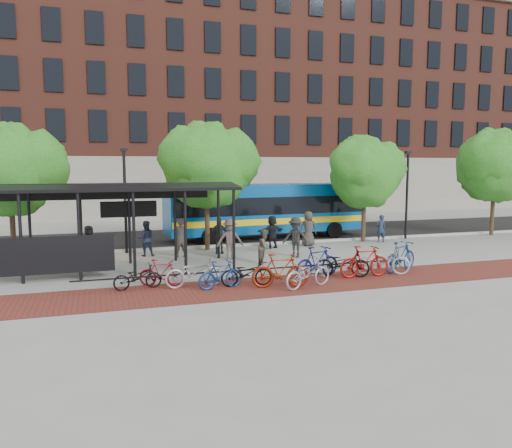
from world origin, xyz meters
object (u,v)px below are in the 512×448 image
object	(u,v)px
tree_d	(496,163)
bike_2	(194,272)
pedestrian_8	(265,247)
pedestrian_3	(230,239)
bike_5	(280,271)
pedestrian_6	(308,229)
tree_a	(12,167)
bike_0	(138,277)
bike_4	(247,273)
bike_11	(401,256)
bike_3	(220,275)
bike_7	(317,262)
pedestrian_0	(89,243)
pedestrian_7	(381,229)
bike_6	(308,273)
bus	(267,207)
pedestrian_5	(272,232)
lamp_post_right	(407,192)
bus_shelter	(102,198)
bike_10	(383,260)
pedestrian_9	(296,237)
lamp_post_left	(125,197)
pedestrian_1	(180,238)
pedestrian_2	(146,238)
bike_8	(342,263)
bike_9	(364,261)
pedestrian_4	(219,236)
bike_1	(161,273)
tree_b	(208,162)

from	to	relation	value
tree_d	bike_2	world-z (taller)	tree_d
pedestrian_8	pedestrian_3	bearing A→B (deg)	80.94
bike_5	pedestrian_6	distance (m)	9.41
tree_a	bike_0	bearing A→B (deg)	-56.75
bike_4	bike_11	size ratio (longest dim) A/B	0.89
bike_3	tree_d	bearing A→B (deg)	-77.82
bike_4	bike_7	size ratio (longest dim) A/B	0.91
tree_d	pedestrian_0	bearing A→B (deg)	-177.44
pedestrian_0	pedestrian_7	distance (m)	15.58
bike_6	bike_0	bearing A→B (deg)	55.70
bike_4	pedestrian_7	world-z (taller)	pedestrian_7
bike_5	tree_d	bearing A→B (deg)	-52.00
bus	pedestrian_5	size ratio (longest dim) A/B	6.98
tree_a	pedestrian_5	bearing A→B (deg)	-2.90
tree_d	bike_2	bearing A→B (deg)	-159.32
lamp_post_right	pedestrian_3	size ratio (longest dim) A/B	2.72
bus_shelter	lamp_post_right	world-z (taller)	lamp_post_right
bike_10	pedestrian_9	distance (m)	4.89
lamp_post_left	pedestrian_1	world-z (taller)	lamp_post_left
bike_4	bike_5	size ratio (longest dim) A/B	0.91
tree_a	bike_5	bearing A→B (deg)	-41.89
bike_2	pedestrian_2	distance (m)	6.84
tree_d	bike_8	bearing A→B (deg)	-151.58
tree_d	bike_10	distance (m)	15.49
bike_10	tree_a	bearing A→B (deg)	81.73
bike_9	pedestrian_8	distance (m)	4.65
pedestrian_1	pedestrian_8	xyz separation A→B (m)	(3.26, -2.71, -0.16)
pedestrian_2	pedestrian_4	size ratio (longest dim) A/B	0.96
bike_7	pedestrian_5	distance (m)	6.99
tree_d	bike_7	bearing A→B (deg)	-153.86
tree_d	pedestrian_1	world-z (taller)	tree_d
bus_shelter	bike_0	xyz separation A→B (m)	(1.06, -3.55, -2.56)
tree_d	pedestrian_3	world-z (taller)	tree_d
pedestrian_0	bus	bearing A→B (deg)	0.01
bike_8	bike_9	bearing A→B (deg)	-87.98
bike_7	pedestrian_2	xyz separation A→B (m)	(-5.84, 6.69, 0.24)
pedestrian_1	pedestrian_3	distance (m)	2.45
pedestrian_4	pedestrian_8	bearing A→B (deg)	-61.28
bike_1	bike_10	world-z (taller)	bike_10
bike_3	bus	bearing A→B (deg)	-37.29
lamp_post_left	pedestrian_8	distance (m)	7.55
tree_b	bus	size ratio (longest dim) A/B	0.54
bike_6	pedestrian_1	xyz separation A→B (m)	(-3.32, 7.26, 0.40)
tree_a	tree_b	world-z (taller)	tree_b
pedestrian_8	bike_4	bearing A→B (deg)	-166.87
bike_2	bike_10	distance (m)	7.51
bus_shelter	bike_1	size ratio (longest dim) A/B	6.50
bike_7	bike_8	distance (m)	0.98
pedestrian_2	pedestrian_7	size ratio (longest dim) A/B	1.09
tree_b	bike_4	distance (m)	9.03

